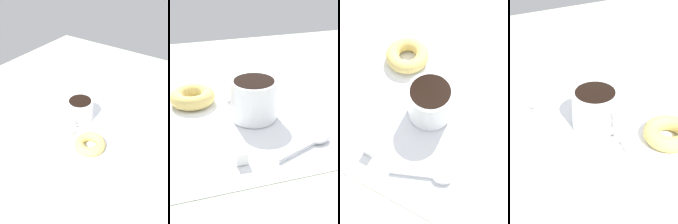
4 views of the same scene
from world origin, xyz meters
TOP-DOWN VIEW (x-y plane):
  - ground_plane at (0.00, 0.00)cm, footprint 120.00×120.00cm
  - napkin at (2.81, -2.07)cm, footprint 34.78×34.78cm
  - coffee_cup at (4.55, -2.52)cm, footprint 11.58×8.74cm
  - donut at (14.00, 7.85)cm, footprint 9.41×9.41cm
  - spoon at (-7.46, -9.53)cm, footprint 5.38×11.20cm
  - sugar_cube at (-8.35, 3.58)cm, footprint 1.97×1.97cm
  - sugar_cube_extra at (13.13, -0.42)cm, footprint 1.84×1.84cm

SIDE VIEW (x-z plane):
  - ground_plane at x=0.00cm, z-range -2.00..0.00cm
  - napkin at x=2.81cm, z-range 0.00..0.30cm
  - spoon at x=-7.46cm, z-range 0.26..1.16cm
  - sugar_cube_extra at x=13.13cm, z-range 0.30..2.14cm
  - sugar_cube at x=-8.35cm, z-range 0.30..2.27cm
  - donut at x=14.00cm, z-range 0.30..3.20cm
  - coffee_cup at x=4.55cm, z-range 0.44..8.13cm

